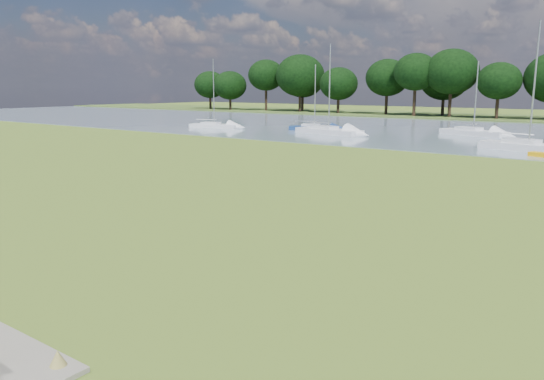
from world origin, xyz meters
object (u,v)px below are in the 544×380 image
Objects in this scene: sailboat_7 at (528,144)px; sailboat_1 at (314,126)px; sailboat_6 at (214,124)px; sailboat_0 at (473,131)px; sailboat_3 at (328,129)px.

sailboat_1 is at bearing 176.28° from sailboat_7.
sailboat_6 reaches higher than sailboat_1.
sailboat_0 is at bearing -7.04° from sailboat_1.
sailboat_7 is at bearing -18.06° from sailboat_6.
sailboat_6 is 35.52m from sailboat_7.
sailboat_3 reaches higher than sailboat_1.
sailboat_1 is (-16.49, -4.19, -0.05)m from sailboat_0.
sailboat_3 is at bearing -9.47° from sailboat_6.
sailboat_3 is 0.94× the size of sailboat_7.
sailboat_1 is at bearing -147.32° from sailboat_0.
sailboat_1 is 0.90× the size of sailboat_6.
sailboat_1 is 24.77m from sailboat_7.
sailboat_1 is 12.34m from sailboat_6.
sailboat_3 is at bearing -61.46° from sailboat_1.
sailboat_1 is at bearing 6.08° from sailboat_6.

